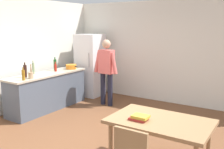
# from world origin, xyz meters

# --- Properties ---
(ground_plane) EXTENTS (14.00, 14.00, 0.00)m
(ground_plane) POSITION_xyz_m (0.00, 0.00, 0.00)
(ground_plane) COLOR brown
(wall_back) EXTENTS (6.40, 0.12, 2.70)m
(wall_back) POSITION_xyz_m (0.00, 3.00, 1.35)
(wall_back) COLOR silver
(wall_back) RESTS_ON ground_plane
(wall_left) EXTENTS (0.12, 5.60, 2.70)m
(wall_left) POSITION_xyz_m (-2.60, 0.20, 1.35)
(wall_left) COLOR silver
(wall_left) RESTS_ON ground_plane
(kitchen_counter) EXTENTS (0.64, 2.20, 0.90)m
(kitchen_counter) POSITION_xyz_m (-2.00, 0.80, 0.45)
(kitchen_counter) COLOR #4C5666
(kitchen_counter) RESTS_ON ground_plane
(refrigerator) EXTENTS (0.70, 0.67, 1.80)m
(refrigerator) POSITION_xyz_m (-1.90, 2.40, 0.90)
(refrigerator) COLOR white
(refrigerator) RESTS_ON ground_plane
(person) EXTENTS (0.70, 0.22, 1.70)m
(person) POSITION_xyz_m (-0.95, 1.85, 0.98)
(person) COLOR #1E1E2D
(person) RESTS_ON ground_plane
(dining_table) EXTENTS (1.40, 0.90, 0.75)m
(dining_table) POSITION_xyz_m (1.40, -0.30, 0.67)
(dining_table) COLOR #9E754C
(dining_table) RESTS_ON ground_plane
(cooking_pot) EXTENTS (0.40, 0.28, 0.12)m
(cooking_pot) POSITION_xyz_m (-1.92, 1.60, 0.96)
(cooking_pot) COLOR orange
(cooking_pot) RESTS_ON kitchen_counter
(utensil_jar) EXTENTS (0.11, 0.11, 0.32)m
(utensil_jar) POSITION_xyz_m (-1.80, 0.15, 0.98)
(utensil_jar) COLOR tan
(utensil_jar) RESTS_ON kitchen_counter
(bottle_wine_dark) EXTENTS (0.08, 0.08, 0.34)m
(bottle_wine_dark) POSITION_xyz_m (-2.03, 0.19, 1.05)
(bottle_wine_dark) COLOR black
(bottle_wine_dark) RESTS_ON kitchen_counter
(bottle_wine_green) EXTENTS (0.08, 0.08, 0.34)m
(bottle_wine_green) POSITION_xyz_m (-2.13, 1.22, 1.05)
(bottle_wine_green) COLOR #1E5123
(bottle_wine_green) RESTS_ON kitchen_counter
(bottle_vinegar_tall) EXTENTS (0.06, 0.06, 0.32)m
(bottle_vinegar_tall) POSITION_xyz_m (-2.23, 0.59, 1.04)
(bottle_vinegar_tall) COLOR gray
(bottle_vinegar_tall) RESTS_ON kitchen_counter
(bottle_sauce_red) EXTENTS (0.06, 0.06, 0.24)m
(bottle_sauce_red) POSITION_xyz_m (-2.00, 1.11, 1.00)
(bottle_sauce_red) COLOR #B22319
(bottle_sauce_red) RESTS_ON kitchen_counter
(bottle_oil_amber) EXTENTS (0.06, 0.06, 0.28)m
(bottle_oil_amber) POSITION_xyz_m (-1.81, -0.04, 1.02)
(bottle_oil_amber) COLOR #996619
(bottle_oil_amber) RESTS_ON kitchen_counter
(book_stack) EXTENTS (0.26, 0.19, 0.07)m
(book_stack) POSITION_xyz_m (1.16, -0.46, 0.78)
(book_stack) COLOR #B22D28
(book_stack) RESTS_ON dining_table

